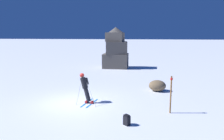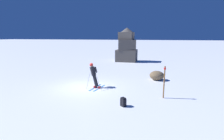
# 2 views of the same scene
# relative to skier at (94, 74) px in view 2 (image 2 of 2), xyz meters

# --- Properties ---
(ground_plane) EXTENTS (300.00, 300.00, 0.00)m
(ground_plane) POSITION_rel_skier_xyz_m (-0.60, -0.07, -1.06)
(ground_plane) COLOR white
(skier) EXTENTS (1.27, 1.85, 1.91)m
(skier) POSITION_rel_skier_xyz_m (0.00, 0.00, 0.00)
(skier) COLOR #1E7AC6
(skier) RESTS_ON ground
(rock_pillar) EXTENTS (3.05, 2.68, 5.04)m
(rock_pillar) POSITION_rel_skier_xyz_m (0.10, 14.21, 1.05)
(rock_pillar) COLOR #4C4742
(rock_pillar) RESTS_ON ground
(spare_backpack) EXTENTS (0.37, 0.36, 0.50)m
(spare_backpack) POSITION_rel_skier_xyz_m (2.82, -3.02, -0.81)
(spare_backpack) COLOR black
(spare_backpack) RESTS_ON ground
(exposed_boulder_0) EXTENTS (1.27, 1.08, 0.82)m
(exposed_boulder_0) POSITION_rel_skier_xyz_m (4.61, 3.48, -0.65)
(exposed_boulder_0) COLOR brown
(exposed_boulder_0) RESTS_ON ground
(trail_marker) EXTENTS (0.13, 0.13, 2.04)m
(trail_marker) POSITION_rel_skier_xyz_m (5.03, -1.10, 0.06)
(trail_marker) COLOR brown
(trail_marker) RESTS_ON ground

